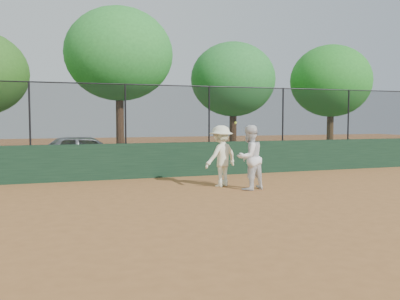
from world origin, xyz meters
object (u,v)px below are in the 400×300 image
object	(u,v)px
parked_car	(86,152)
player_main	(221,156)
tree_3	(233,80)
tree_2	(119,54)
player_second	(249,158)
tree_4	(331,81)

from	to	relation	value
parked_car	player_main	distance (m)	6.87
tree_3	tree_2	bearing A→B (deg)	-175.32
player_second	player_main	world-z (taller)	player_main
parked_car	tree_4	bearing A→B (deg)	-85.72
tree_4	player_second	bearing A→B (deg)	-136.43
player_main	tree_4	xyz separation A→B (m)	(9.24, 7.44, 3.07)
parked_car	player_main	bearing A→B (deg)	-152.70
player_main	tree_4	bearing A→B (deg)	38.84
player_second	tree_2	xyz separation A→B (m)	(-2.21, 8.82, 3.99)
parked_car	player_second	distance (m)	7.87
parked_car	player_second	bearing A→B (deg)	-152.42
player_main	tree_4	world-z (taller)	tree_4
tree_3	tree_4	bearing A→B (deg)	-11.17
parked_car	tree_3	world-z (taller)	tree_3
parked_car	player_main	world-z (taller)	player_main
tree_4	parked_car	bearing A→B (deg)	-173.37
player_second	tree_3	world-z (taller)	tree_3
player_main	tree_2	bearing A→B (deg)	101.93
tree_2	player_main	bearing A→B (deg)	-78.07
player_second	tree_2	world-z (taller)	tree_2
tree_3	tree_4	world-z (taller)	tree_3
player_second	player_main	bearing A→B (deg)	-79.18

